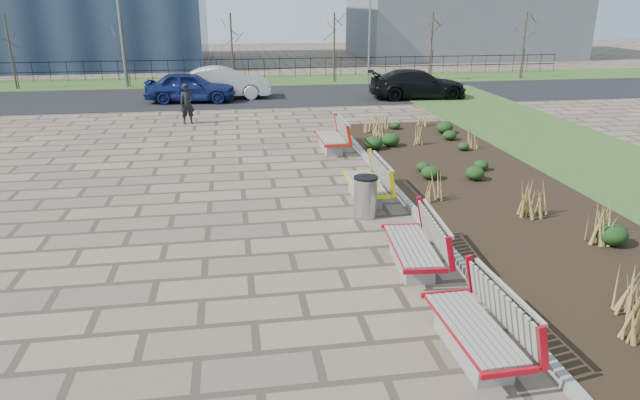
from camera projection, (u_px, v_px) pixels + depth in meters
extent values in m
plane|color=#7B6955|center=(255.00, 322.00, 8.88)|extent=(120.00, 120.00, 0.00)
cube|color=black|center=(493.00, 196.00, 14.43)|extent=(4.50, 18.00, 0.10)
cube|color=gray|center=(404.00, 200.00, 14.08)|extent=(0.16, 18.00, 0.15)
cube|color=#33511E|center=(233.00, 81.00, 34.97)|extent=(80.00, 5.00, 0.04)
cube|color=black|center=(235.00, 97.00, 29.38)|extent=(80.00, 7.00, 0.02)
cylinder|color=#B2B2B7|center=(365.00, 197.00, 13.05)|extent=(0.53, 0.53, 0.95)
imported|color=black|center=(187.00, 104.00, 22.82)|extent=(0.67, 0.54, 1.61)
imported|color=navy|center=(190.00, 87.00, 27.67)|extent=(4.43, 2.10, 1.46)
imported|color=#BABDC3|center=(224.00, 83.00, 28.70)|extent=(4.70, 1.69, 1.54)
imported|color=black|center=(418.00, 84.00, 28.71)|extent=(4.96, 2.16, 1.42)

